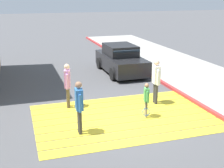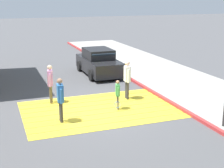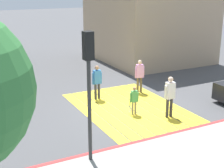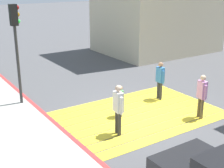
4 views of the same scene
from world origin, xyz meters
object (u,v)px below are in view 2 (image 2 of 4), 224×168
(car_parked_near_curb, at_px, (99,63))
(pedestrian_adult_lead, at_px, (60,97))
(pedestrian_child_with_racket, at_px, (118,93))
(pedestrian_adult_trailing, at_px, (127,77))
(pedestrian_adult_side, at_px, (50,81))

(car_parked_near_curb, xyz_separation_m, pedestrian_adult_lead, (3.80, 6.94, 0.27))
(pedestrian_adult_lead, bearing_deg, car_parked_near_curb, -118.68)
(pedestrian_adult_lead, relative_size, pedestrian_child_with_racket, 1.35)
(pedestrian_adult_trailing, relative_size, pedestrian_child_with_racket, 1.42)
(pedestrian_child_with_racket, bearing_deg, car_parked_near_curb, -101.11)
(pedestrian_adult_lead, xyz_separation_m, pedestrian_adult_trailing, (-3.49, -1.79, 0.05))
(car_parked_near_curb, bearing_deg, pedestrian_adult_lead, 61.32)
(car_parked_near_curb, xyz_separation_m, pedestrian_adult_trailing, (0.31, 5.15, 0.32))
(pedestrian_adult_side, bearing_deg, pedestrian_adult_lead, 88.90)
(pedestrian_child_with_racket, bearing_deg, pedestrian_adult_lead, 12.91)
(pedestrian_adult_side, bearing_deg, car_parked_near_curb, -129.66)
(car_parked_near_curb, bearing_deg, pedestrian_child_with_racket, 78.89)
(pedestrian_adult_lead, height_order, pedestrian_adult_trailing, pedestrian_adult_trailing)
(car_parked_near_curb, height_order, pedestrian_adult_side, pedestrian_adult_side)
(car_parked_near_curb, relative_size, pedestrian_adult_side, 2.46)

